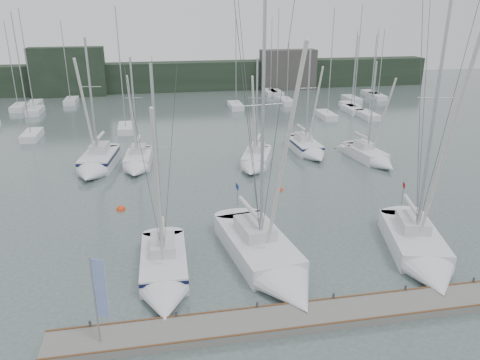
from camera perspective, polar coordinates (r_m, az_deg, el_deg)
name	(u,v)px	position (r m, az deg, el deg)	size (l,w,h in m)	color
ground	(275,268)	(28.01, 4.31, -10.65)	(160.00, 160.00, 0.00)	#495956
dock	(301,318)	(23.94, 7.49, -16.29)	(24.00, 2.00, 0.40)	slate
far_treeline	(188,76)	(86.17, -6.41, 12.46)	(90.00, 4.00, 5.00)	black
far_building_left	(68,72)	(84.83, -20.24, 12.25)	(12.00, 3.00, 8.00)	black
far_building_right	(288,70)	(87.30, 5.85, 13.24)	(10.00, 3.00, 7.00)	#413F3C
mast_forest	(222,106)	(69.84, -2.16, 9.00)	(58.21, 26.61, 14.67)	silver
sailboat_near_left	(164,276)	(26.50, -9.24, -11.52)	(2.79, 8.57, 12.73)	silver
sailboat_near_center	(272,265)	(27.16, 3.94, -10.31)	(4.79, 11.11, 16.11)	silver
sailboat_near_right	(422,255)	(30.08, 21.29, -8.54)	(5.19, 9.62, 16.35)	silver
sailboat_mid_a	(96,165)	(45.14, -17.16, 1.81)	(3.93, 8.11, 12.79)	silver
sailboat_mid_b	(137,164)	(44.90, -12.42, 1.97)	(2.91, 6.96, 10.92)	silver
sailboat_mid_c	(255,163)	(44.05, 1.83, 2.13)	(4.52, 7.02, 10.80)	silver
sailboat_mid_d	(309,149)	(48.68, 8.39, 3.71)	(2.70, 7.52, 11.19)	silver
sailboat_mid_e	(373,158)	(47.39, 15.91, 2.60)	(3.13, 7.38, 10.31)	silver
buoy_b	(279,190)	(39.15, 4.80, -1.23)	(0.60, 0.60, 0.60)	red
buoy_c	(121,210)	(36.46, -14.32, -3.53)	(0.68, 0.68, 0.68)	red
dock_banner	(99,293)	(21.40, -16.85, -13.07)	(0.62, 0.29, 4.32)	#A5A8AD
seagull	(342,146)	(26.48, 12.35, 4.03)	(1.06, 0.58, 0.22)	silver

